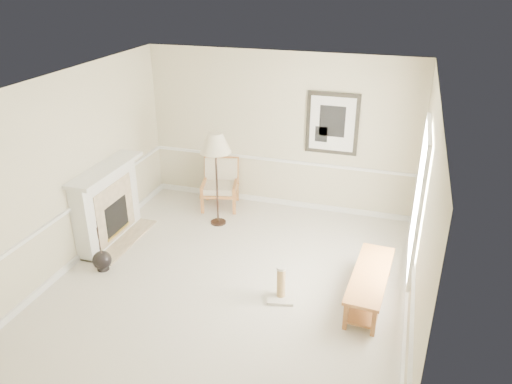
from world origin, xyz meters
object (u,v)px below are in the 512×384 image
Objects in this scene: armchair at (220,181)px; floor_lamp at (216,145)px; bench at (370,282)px; scratching_post at (281,289)px; floor_vase at (102,261)px.

floor_lamp is (0.22, -0.74, 0.99)m from armchair.
bench is (3.02, -2.23, -0.19)m from armchair.
floor_lamp is 1.07× the size of bench.
armchair reaches higher than scratching_post.
armchair is at bearing 106.98° from floor_lamp.
scratching_post reaches higher than bench.
floor_lamp is 2.76m from scratching_post.
armchair reaches higher than bench.
floor_vase is at bearing -120.87° from floor_lamp.
floor_lamp is at bearing -86.63° from armchair.
bench is (3.94, 0.42, 0.14)m from floor_vase.
floor_vase is 1.63× the size of scratching_post.
floor_vase is 0.50× the size of floor_lamp.
scratching_post is (1.63, -1.81, -1.31)m from floor_lamp.
floor_vase is 2.59m from floor_lamp.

